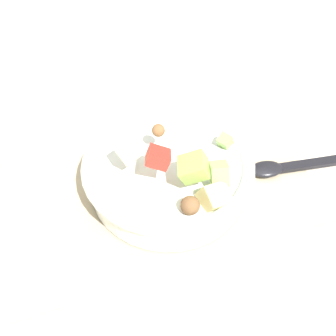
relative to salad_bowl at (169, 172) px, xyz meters
name	(u,v)px	position (x,y,z in m)	size (l,w,h in m)	color
ground_plane	(158,188)	(-0.02, 0.01, -0.04)	(2.40, 2.40, 0.00)	silver
placemat	(158,187)	(-0.02, 0.01, -0.04)	(0.50, 0.31, 0.01)	tan
salad_bowl	(169,172)	(0.00, 0.00, 0.00)	(0.27, 0.27, 0.12)	white
serving_spoon	(291,166)	(0.21, -0.03, -0.03)	(0.21, 0.06, 0.01)	black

